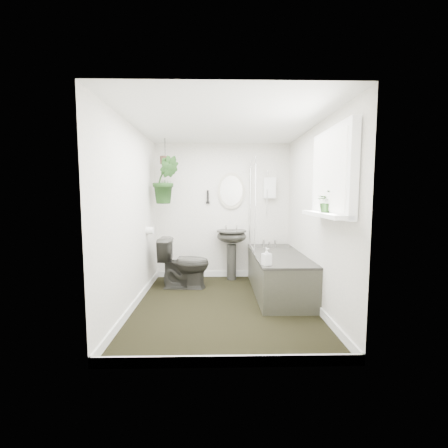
{
  "coord_description": "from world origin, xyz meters",
  "views": [
    {
      "loc": [
        -0.08,
        -3.76,
        1.43
      ],
      "look_at": [
        0.0,
        0.15,
        1.05
      ],
      "focal_mm": 24.0,
      "sensor_mm": 36.0,
      "label": 1
    }
  ],
  "objects": [
    {
      "name": "floor",
      "position": [
        0.0,
        0.0,
        -0.01
      ],
      "size": [
        2.3,
        2.8,
        0.02
      ],
      "primitive_type": "cube",
      "color": "black",
      "rests_on": "ground"
    },
    {
      "name": "ceiling",
      "position": [
        0.0,
        0.0,
        2.31
      ],
      "size": [
        2.3,
        2.8,
        0.02
      ],
      "primitive_type": "cube",
      "color": "white",
      "rests_on": "ground"
    },
    {
      "name": "wall_back",
      "position": [
        0.0,
        1.41,
        1.15
      ],
      "size": [
        2.3,
        0.02,
        2.3
      ],
      "primitive_type": "cube",
      "color": "silver",
      "rests_on": "ground"
    },
    {
      "name": "wall_front",
      "position": [
        0.0,
        -1.41,
        1.15
      ],
      "size": [
        2.3,
        0.02,
        2.3
      ],
      "primitive_type": "cube",
      "color": "silver",
      "rests_on": "ground"
    },
    {
      "name": "wall_left",
      "position": [
        -1.16,
        0.0,
        1.15
      ],
      "size": [
        0.02,
        2.8,
        2.3
      ],
      "primitive_type": "cube",
      "color": "silver",
      "rests_on": "ground"
    },
    {
      "name": "wall_right",
      "position": [
        1.16,
        0.0,
        1.15
      ],
      "size": [
        0.02,
        2.8,
        2.3
      ],
      "primitive_type": "cube",
      "color": "silver",
      "rests_on": "ground"
    },
    {
      "name": "skirting",
      "position": [
        0.0,
        0.0,
        0.05
      ],
      "size": [
        2.3,
        2.8,
        0.1
      ],
      "primitive_type": "cube",
      "color": "white",
      "rests_on": "floor"
    },
    {
      "name": "bathtub",
      "position": [
        0.8,
        0.5,
        0.29
      ],
      "size": [
        0.72,
        1.72,
        0.58
      ],
      "primitive_type": null,
      "color": "#282723",
      "rests_on": "floor"
    },
    {
      "name": "bath_screen",
      "position": [
        0.47,
        0.99,
        1.28
      ],
      "size": [
        0.04,
        0.72,
        1.4
      ],
      "primitive_type": null,
      "color": "silver",
      "rests_on": "bathtub"
    },
    {
      "name": "shower_box",
      "position": [
        0.8,
        1.34,
        1.55
      ],
      "size": [
        0.2,
        0.1,
        0.35
      ],
      "primitive_type": "cube",
      "color": "white",
      "rests_on": "wall_back"
    },
    {
      "name": "oval_mirror",
      "position": [
        0.15,
        1.37,
        1.5
      ],
      "size": [
        0.46,
        0.03,
        0.62
      ],
      "primitive_type": "ellipsoid",
      "color": "#BEB79F",
      "rests_on": "wall_back"
    },
    {
      "name": "wall_sconce",
      "position": [
        -0.25,
        1.36,
        1.4
      ],
      "size": [
        0.04,
        0.04,
        0.22
      ],
      "primitive_type": "cylinder",
      "color": "black",
      "rests_on": "wall_back"
    },
    {
      "name": "toilet_roll_holder",
      "position": [
        -1.1,
        0.7,
        0.9
      ],
      "size": [
        0.11,
        0.11,
        0.11
      ],
      "primitive_type": "cylinder",
      "rotation": [
        0.0,
        1.57,
        0.0
      ],
      "color": "white",
      "rests_on": "wall_left"
    },
    {
      "name": "window_recess",
      "position": [
        1.09,
        -0.7,
        1.65
      ],
      "size": [
        0.08,
        1.0,
        0.9
      ],
      "primitive_type": "cube",
      "color": "white",
      "rests_on": "wall_right"
    },
    {
      "name": "window_sill",
      "position": [
        1.02,
        -0.7,
        1.23
      ],
      "size": [
        0.18,
        1.0,
        0.04
      ],
      "primitive_type": "cube",
      "color": "white",
      "rests_on": "wall_right"
    },
    {
      "name": "window_blinds",
      "position": [
        1.04,
        -0.7,
        1.65
      ],
      "size": [
        0.01,
        0.86,
        0.76
      ],
      "primitive_type": "cube",
      "color": "white",
      "rests_on": "wall_right"
    },
    {
      "name": "toilet",
      "position": [
        -0.6,
        0.79,
        0.39
      ],
      "size": [
        0.78,
        0.48,
        0.77
      ],
      "primitive_type": "imported",
      "rotation": [
        0.0,
        0.0,
        1.51
      ],
      "color": "#282723",
      "rests_on": "floor"
    },
    {
      "name": "pedestal_sink",
      "position": [
        0.15,
        1.21,
        0.42
      ],
      "size": [
        0.58,
        0.53,
        0.85
      ],
      "primitive_type": null,
      "rotation": [
        0.0,
        0.0,
        -0.23
      ],
      "color": "#282723",
      "rests_on": "floor"
    },
    {
      "name": "sill_plant",
      "position": [
        1.04,
        -0.71,
        1.36
      ],
      "size": [
        0.22,
        0.2,
        0.23
      ],
      "primitive_type": "imported",
      "rotation": [
        0.0,
        0.0,
        -0.1
      ],
      "color": "black",
      "rests_on": "window_sill"
    },
    {
      "name": "hanging_plant",
      "position": [
        -0.89,
        0.95,
        1.66
      ],
      "size": [
        0.45,
        0.39,
        0.73
      ],
      "primitive_type": "imported",
      "rotation": [
        0.0,
        0.0,
        0.17
      ],
      "color": "black",
      "rests_on": "ceiling"
    },
    {
      "name": "soap_bottle",
      "position": [
        0.51,
        -0.2,
        0.69
      ],
      "size": [
        0.13,
        0.13,
        0.21
      ],
      "primitive_type": "imported",
      "rotation": [
        0.0,
        0.0,
        0.4
      ],
      "color": "black",
      "rests_on": "bathtub"
    },
    {
      "name": "hanging_pot",
      "position": [
        -0.89,
        0.95,
        1.97
      ],
      "size": [
        0.16,
        0.16,
        0.12
      ],
      "primitive_type": "cylinder",
      "color": "#422D21",
      "rests_on": "ceiling"
    }
  ]
}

